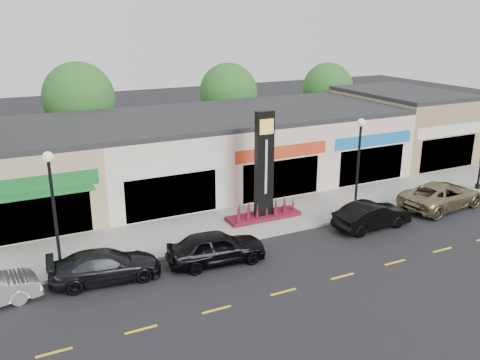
{
  "coord_description": "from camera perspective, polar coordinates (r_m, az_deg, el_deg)",
  "views": [
    {
      "loc": [
        -9.78,
        -18.82,
        10.79
      ],
      "look_at": [
        1.45,
        4.0,
        2.64
      ],
      "focal_mm": 38.0,
      "sensor_mm": 36.0,
      "label": 1
    }
  ],
  "objects": [
    {
      "name": "car_black_sedan",
      "position": [
        23.43,
        -2.67,
        -7.55
      ],
      "size": [
        2.2,
        4.68,
        1.55
      ],
      "primitive_type": "imported",
      "rotation": [
        0.0,
        0.0,
        1.49
      ],
      "color": "black",
      "rests_on": "ground"
    },
    {
      "name": "shop_tan",
      "position": [
        42.91,
        17.59,
        6.01
      ],
      "size": [
        7.0,
        10.01,
        5.3
      ],
      "color": "#8D7752",
      "rests_on": "ground"
    },
    {
      "name": "shop_pink_w",
      "position": [
        34.95,
        0.55,
        3.88
      ],
      "size": [
        7.0,
        10.01,
        4.8
      ],
      "color": "#CBA69B",
      "rests_on": "ground"
    },
    {
      "name": "sidewalk",
      "position": [
        27.33,
        -3.07,
        -5.33
      ],
      "size": [
        52.0,
        4.3,
        0.15
      ],
      "primitive_type": "cube",
      "color": "gray",
      "rests_on": "ground"
    },
    {
      "name": "tree_rear_west",
      "position": [
        39.15,
        -17.65,
        8.78
      ],
      "size": [
        5.2,
        5.2,
        7.83
      ],
      "color": "#382619",
      "rests_on": "ground"
    },
    {
      "name": "ground",
      "position": [
        23.79,
        1.13,
        -9.2
      ],
      "size": [
        120.0,
        120.0,
        0.0
      ],
      "primitive_type": "plane",
      "color": "black",
      "rests_on": "ground"
    },
    {
      "name": "car_gold_suv",
      "position": [
        32.3,
        21.69,
        -1.6
      ],
      "size": [
        3.23,
        5.82,
        1.54
      ],
      "primitive_type": "imported",
      "rotation": [
        0.0,
        0.0,
        1.7
      ],
      "color": "#827553",
      "rests_on": "ground"
    },
    {
      "name": "shop_cream",
      "position": [
        32.5,
        -10.55,
        2.51
      ],
      "size": [
        7.0,
        10.01,
        4.8
      ],
      "color": "beige",
      "rests_on": "ground"
    },
    {
      "name": "pylon_sign",
      "position": [
        27.67,
        2.7,
        -0.17
      ],
      "size": [
        4.2,
        1.3,
        6.0
      ],
      "color": "#4F0D1A",
      "rests_on": "sidewalk"
    },
    {
      "name": "lamp_west_near",
      "position": [
        22.61,
        -20.25,
        -2.25
      ],
      "size": [
        0.44,
        0.44,
        5.47
      ],
      "color": "black",
      "rests_on": "sidewalk"
    },
    {
      "name": "curb",
      "position": [
        25.45,
        -1.05,
        -7.12
      ],
      "size": [
        52.0,
        0.2,
        0.15
      ],
      "primitive_type": "cube",
      "color": "gray",
      "rests_on": "ground"
    },
    {
      "name": "tree_rear_east",
      "position": [
        47.72,
        9.81,
        10.11
      ],
      "size": [
        4.6,
        4.6,
        6.94
      ],
      "color": "#382619",
      "rests_on": "ground"
    },
    {
      "name": "shop_beige",
      "position": [
        31.45,
        -22.88,
        0.87
      ],
      "size": [
        7.0,
        10.85,
        4.8
      ],
      "color": "tan",
      "rests_on": "ground"
    },
    {
      "name": "shop_pink_e",
      "position": [
        38.52,
        9.92,
        4.93
      ],
      "size": [
        7.0,
        10.01,
        4.8
      ],
      "color": "#CBA69B",
      "rests_on": "ground"
    },
    {
      "name": "tree_rear_mid",
      "position": [
        42.65,
        -1.32,
        9.82
      ],
      "size": [
        4.8,
        4.8,
        7.29
      ],
      "color": "#382619",
      "rests_on": "ground"
    },
    {
      "name": "lamp_east_near",
      "position": [
        28.7,
        13.18,
        2.54
      ],
      "size": [
        0.44,
        0.44,
        5.47
      ],
      "color": "black",
      "rests_on": "sidewalk"
    },
    {
      "name": "car_dark_sedan",
      "position": [
        22.71,
        -14.87,
        -9.31
      ],
      "size": [
        2.33,
        4.85,
        1.36
      ],
      "primitive_type": "imported",
      "rotation": [
        0.0,
        0.0,
        1.48
      ],
      "color": "black",
      "rests_on": "ground"
    },
    {
      "name": "car_black_conv",
      "position": [
        28.04,
        14.62,
        -3.87
      ],
      "size": [
        1.7,
        4.44,
        1.45
      ],
      "primitive_type": "imported",
      "rotation": [
        0.0,
        0.0,
        1.61
      ],
      "color": "black",
      "rests_on": "ground"
    }
  ]
}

